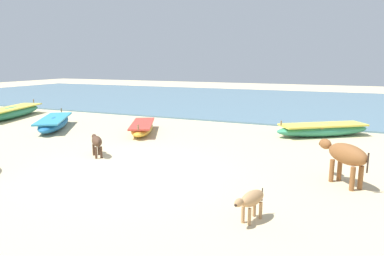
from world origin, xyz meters
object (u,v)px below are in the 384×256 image
at_px(fishing_boat_2, 323,129).
at_px(calf_near_tan, 251,200).
at_px(fishing_boat_0, 11,112).
at_px(fishing_boat_3, 54,123).
at_px(calf_far_dark, 97,142).
at_px(cow_second_adult_brown, 345,155).
at_px(fishing_boat_1, 142,127).

bearing_deg(fishing_boat_2, calf_near_tan, 49.74).
relative_size(fishing_boat_0, fishing_boat_3, 1.29).
height_order(fishing_boat_0, calf_far_dark, fishing_boat_0).
distance_m(fishing_boat_2, calf_near_tan, 8.84).
distance_m(calf_near_tan, calf_far_dark, 6.26).
xyz_separation_m(calf_near_tan, cow_second_adult_brown, (1.63, 2.91, 0.32)).
bearing_deg(calf_far_dark, calf_near_tan, -163.11).
bearing_deg(cow_second_adult_brown, calf_near_tan, 106.73).
height_order(fishing_boat_0, calf_near_tan, fishing_boat_0).
bearing_deg(calf_far_dark, fishing_boat_1, -38.99).
relative_size(fishing_boat_3, calf_near_tan, 4.27).
relative_size(fishing_boat_0, cow_second_adult_brown, 3.70).
height_order(fishing_boat_0, fishing_boat_1, fishing_boat_0).
distance_m(fishing_boat_3, calf_far_dark, 5.67).
height_order(fishing_boat_3, cow_second_adult_brown, cow_second_adult_brown).
distance_m(fishing_boat_2, fishing_boat_3, 11.75).
bearing_deg(fishing_boat_0, fishing_boat_1, -111.28).
bearing_deg(fishing_boat_3, fishing_boat_2, -107.02).
bearing_deg(fishing_boat_3, calf_far_dark, -154.92).
bearing_deg(fishing_boat_0, cow_second_adult_brown, -121.25).
relative_size(fishing_boat_1, calf_near_tan, 3.64).
xyz_separation_m(fishing_boat_3, calf_far_dark, (4.79, -3.02, 0.21)).
bearing_deg(fishing_boat_1, fishing_boat_2, 82.62).
bearing_deg(cow_second_adult_brown, fishing_boat_2, -36.24).
relative_size(calf_near_tan, cow_second_adult_brown, 0.67).
xyz_separation_m(fishing_boat_2, calf_far_dark, (-6.52, -6.19, 0.21)).
bearing_deg(fishing_boat_1, cow_second_adult_brown, 40.45).
relative_size(fishing_boat_0, fishing_boat_2, 1.29).
xyz_separation_m(fishing_boat_2, cow_second_adult_brown, (0.81, -5.89, 0.48)).
bearing_deg(fishing_boat_3, cow_second_adult_brown, -135.35).
bearing_deg(fishing_boat_1, calf_near_tan, 18.88).
xyz_separation_m(fishing_boat_2, fishing_boat_3, (-11.31, -3.17, 0.00)).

